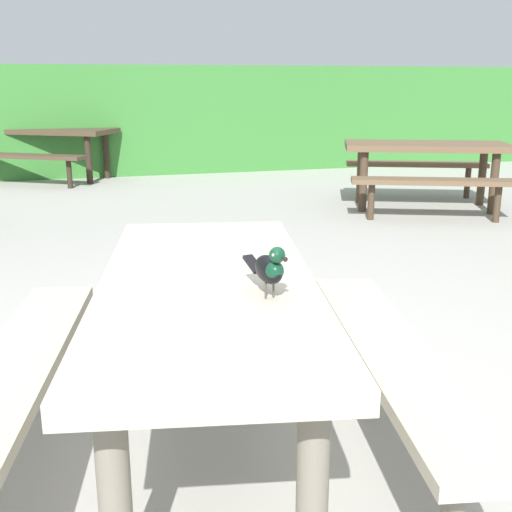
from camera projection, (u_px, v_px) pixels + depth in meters
name	position (u px, v px, depth m)	size (l,w,h in m)	color
ground_plane	(224.00, 436.00, 2.62)	(60.00, 60.00, 0.00)	#A3A099
hedge_wall	(107.00, 120.00, 9.92)	(28.00, 1.21, 1.64)	#387A33
picnic_table_foreground	(209.00, 325.00, 2.32)	(1.97, 1.99, 0.74)	#B2A893
bird_grackle	(270.00, 268.00, 2.03)	(0.09, 0.29, 0.18)	black
picnic_table_mid_left	(53.00, 141.00, 9.27)	(2.32, 2.31, 0.74)	#473828
picnic_table_mid_right	(426.00, 159.00, 7.14)	(2.21, 2.19, 0.74)	brown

